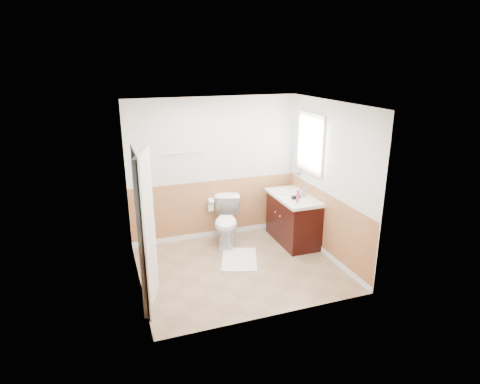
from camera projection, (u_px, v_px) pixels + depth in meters
name	position (u px, v px, depth m)	size (l,w,h in m)	color
floor	(239.00, 268.00, 6.25)	(3.00, 3.00, 0.00)	#8C7051
ceiling	(239.00, 104.00, 5.47)	(3.00, 3.00, 0.00)	white
wall_back	(215.00, 169.00, 7.03)	(3.00, 3.00, 0.00)	silver
wall_front	(276.00, 224.00, 4.70)	(3.00, 3.00, 0.00)	silver
wall_left	(134.00, 203.00, 5.39)	(3.00, 3.00, 0.00)	silver
wall_right	(329.00, 181.00, 6.34)	(3.00, 3.00, 0.00)	silver
wainscot_back	(216.00, 210.00, 7.25)	(3.00, 3.00, 0.00)	#C67F4F
wainscot_front	(274.00, 280.00, 4.95)	(3.00, 3.00, 0.00)	#C67F4F
wainscot_left	(139.00, 253.00, 5.62)	(2.60, 2.60, 0.00)	#C67F4F
wainscot_right	(325.00, 225.00, 6.57)	(2.60, 2.60, 0.00)	#C67F4F
toilet	(227.00, 222.00, 6.96)	(0.45, 0.79, 0.81)	white
bath_mat	(239.00, 259.00, 6.49)	(0.55, 0.80, 0.02)	white
vanity_cabinet	(293.00, 220.00, 7.05)	(0.55, 1.10, 0.80)	black
vanity_knob_left	(280.00, 216.00, 6.82)	(0.03, 0.03, 0.03)	silver
vanity_knob_right	(275.00, 212.00, 7.00)	(0.03, 0.03, 0.03)	#B8B8BE
countertop	(294.00, 197.00, 6.91)	(0.60, 1.15, 0.05)	silver
sink_basin	(290.00, 193.00, 7.04)	(0.36, 0.36, 0.02)	silver
faucet	(300.00, 188.00, 7.08)	(0.02, 0.02, 0.14)	silver
lotion_bottle	(298.00, 196.00, 6.56)	(0.05, 0.05, 0.22)	#BF3168
soap_dispenser	(304.00, 192.00, 6.83)	(0.08, 0.08, 0.17)	#98A0AB
hair_dryer_body	(296.00, 197.00, 6.75)	(0.07, 0.07, 0.14)	black
hair_dryer_handle	(293.00, 198.00, 6.77)	(0.03, 0.03, 0.07)	black
mirror_panel	(296.00, 149.00, 7.22)	(0.02, 0.35, 0.90)	silver
window_frame	(311.00, 143.00, 6.70)	(0.04, 0.80, 1.00)	white
window_glass	(312.00, 143.00, 6.70)	(0.01, 0.70, 0.90)	white
door	(147.00, 231.00, 5.09)	(0.05, 0.80, 2.04)	white
door_frame	(141.00, 231.00, 5.06)	(0.02, 0.92, 2.10)	white
door_knob	(149.00, 225.00, 5.42)	(0.06, 0.06, 0.06)	silver
towel_bar	(183.00, 153.00, 6.69)	(0.02, 0.02, 0.62)	silver
tp_holder_bar	(211.00, 201.00, 7.10)	(0.02, 0.02, 0.14)	silver
tp_roll	(211.00, 201.00, 7.10)	(0.11, 0.11, 0.10)	white
tp_sheet	(211.00, 207.00, 7.14)	(0.10, 0.01, 0.16)	white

